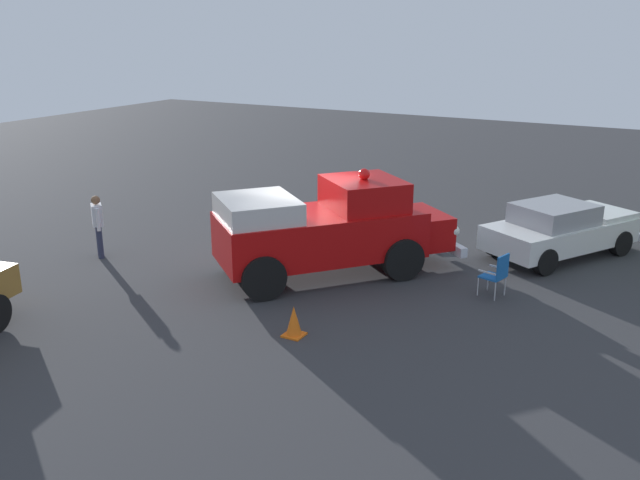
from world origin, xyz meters
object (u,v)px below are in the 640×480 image
Objects in this scene: classic_hot_rod at (561,229)px; spectator_standing at (98,222)px; traffic_cone at (294,322)px; lawn_chair_spare at (497,272)px; vintage_fire_truck at (329,228)px; lawn_chair_by_car at (371,205)px.

classic_hot_rod is 2.80× the size of spectator_standing.
classic_hot_rod is 8.52m from traffic_cone.
spectator_standing is 7.21m from traffic_cone.
lawn_chair_spare is 1.61× the size of traffic_cone.
lawn_chair_by_car is at bearing 101.94° from vintage_fire_truck.
classic_hot_rod is at bearing -3.87° from lawn_chair_by_car.
lawn_chair_spare is 4.96m from traffic_cone.
lawn_chair_spare is at bearing -100.91° from classic_hot_rod.
lawn_chair_by_car is 8.31m from traffic_cone.
lawn_chair_by_car is at bearing 140.70° from lawn_chair_spare.
lawn_chair_spare is at bearing 52.99° from traffic_cone.
vintage_fire_truck is 5.83× the size of lawn_chair_spare.
classic_hot_rod reaches higher than traffic_cone.
classic_hot_rod is 4.60× the size of lawn_chair_spare.
spectator_standing reaches higher than lawn_chair_by_car.
lawn_chair_spare is (-0.71, -3.71, -0.16)m from classic_hot_rod.
vintage_fire_truck is at bearing 106.93° from traffic_cone.
classic_hot_rod is at bearing 41.63° from vintage_fire_truck.
lawn_chair_by_car is (-0.97, 4.61, -0.61)m from vintage_fire_truck.
lawn_chair_by_car is at bearing 176.13° from classic_hot_rod.
spectator_standing is at bearing -150.68° from classic_hot_rod.
vintage_fire_truck is 5.83× the size of lawn_chair_by_car.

